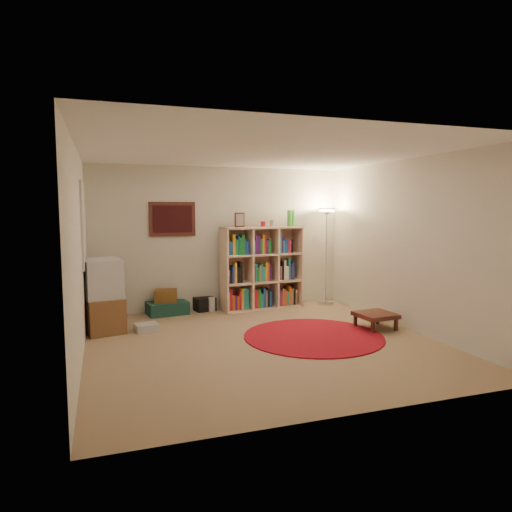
{
  "coord_description": "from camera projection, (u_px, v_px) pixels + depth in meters",
  "views": [
    {
      "loc": [
        -1.98,
        -5.57,
        1.78
      ],
      "look_at": [
        0.1,
        0.6,
        1.1
      ],
      "focal_mm": 32.0,
      "sensor_mm": 36.0,
      "label": 1
    }
  ],
  "objects": [
    {
      "name": "suitcase",
      "position": [
        167.0,
        308.0,
        7.7
      ],
      "size": [
        0.71,
        0.51,
        0.21
      ],
      "rotation": [
        0.0,
        0.0,
        0.14
      ],
      "color": "#163D34",
      "rests_on": "ground"
    },
    {
      "name": "red_rug",
      "position": [
        313.0,
        336.0,
        6.35
      ],
      "size": [
        1.95,
        1.95,
        0.02
      ],
      "color": "maroon",
      "rests_on": "ground"
    },
    {
      "name": "dvd_box",
      "position": [
        147.0,
        327.0,
        6.65
      ],
      "size": [
        0.36,
        0.32,
        0.11
      ],
      "rotation": [
        0.0,
        0.0,
        0.16
      ],
      "color": "silver",
      "rests_on": "ground"
    },
    {
      "name": "bookshelf",
      "position": [
        261.0,
        269.0,
        8.09
      ],
      "size": [
        1.49,
        0.54,
        1.75
      ],
      "rotation": [
        0.0,
        0.0,
        0.08
      ],
      "color": "beige",
      "rests_on": "ground"
    },
    {
      "name": "tv_stand",
      "position": [
        102.0,
        297.0,
        6.6
      ],
      "size": [
        0.66,
        0.82,
        1.05
      ],
      "rotation": [
        0.0,
        0.0,
        0.23
      ],
      "color": "brown",
      "rests_on": "ground"
    },
    {
      "name": "wicker_basket",
      "position": [
        166.0,
        296.0,
        7.64
      ],
      "size": [
        0.41,
        0.32,
        0.21
      ],
      "rotation": [
        0.0,
        0.0,
        -0.16
      ],
      "color": "brown",
      "rests_on": "suitcase"
    },
    {
      "name": "side_table",
      "position": [
        376.0,
        315.0,
        6.76
      ],
      "size": [
        0.56,
        0.56,
        0.24
      ],
      "rotation": [
        0.0,
        0.0,
        0.09
      ],
      "color": "#401C16",
      "rests_on": "ground"
    },
    {
      "name": "paper_towel",
      "position": [
        212.0,
        304.0,
        7.89
      ],
      "size": [
        0.14,
        0.14,
        0.25
      ],
      "rotation": [
        0.0,
        0.0,
        -0.22
      ],
      "color": "silver",
      "rests_on": "ground"
    },
    {
      "name": "room",
      "position": [
        258.0,
        248.0,
        5.96
      ],
      "size": [
        4.54,
        4.54,
        2.54
      ],
      "color": "#987959",
      "rests_on": "ground"
    },
    {
      "name": "floor_lamp",
      "position": [
        327.0,
        225.0,
        8.35
      ],
      "size": [
        0.41,
        0.41,
        1.79
      ],
      "rotation": [
        0.0,
        0.0,
        0.21
      ],
      "color": "silver",
      "rests_on": "ground"
    },
    {
      "name": "duffel_bag",
      "position": [
        205.0,
        304.0,
        7.97
      ],
      "size": [
        0.38,
        0.34,
        0.23
      ],
      "rotation": [
        0.0,
        0.0,
        0.2
      ],
      "color": "black",
      "rests_on": "ground"
    },
    {
      "name": "floor_fan",
      "position": [
        289.0,
        294.0,
        8.52
      ],
      "size": [
        0.33,
        0.22,
        0.38
      ],
      "rotation": [
        0.0,
        0.0,
        0.31
      ],
      "color": "black",
      "rests_on": "ground"
    }
  ]
}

